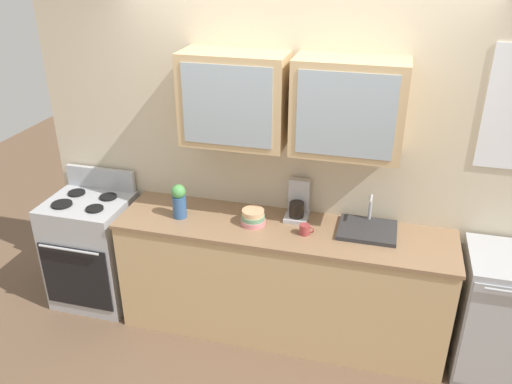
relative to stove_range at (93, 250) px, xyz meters
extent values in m
plane|color=brown|center=(1.60, 0.00, -0.47)|extent=(10.00, 10.00, 0.00)
cube|color=beige|center=(1.60, 0.35, 0.89)|extent=(3.96, 0.10, 2.72)
cube|color=tan|center=(1.21, 0.13, 1.34)|extent=(0.73, 0.33, 0.64)
cube|color=#9EADB7|center=(1.21, -0.04, 1.34)|extent=(0.62, 0.01, 0.54)
cube|color=tan|center=(1.99, 0.13, 1.34)|extent=(0.73, 0.33, 0.64)
cube|color=#9EADB7|center=(1.99, -0.04, 1.34)|extent=(0.62, 0.01, 0.54)
cube|color=tan|center=(1.60, 0.00, -0.02)|extent=(2.43, 0.58, 0.90)
cube|color=#8C6B4C|center=(1.60, 0.00, 0.44)|extent=(2.45, 0.60, 0.03)
cube|color=#ADAFB5|center=(0.00, 0.00, -0.01)|extent=(0.64, 0.56, 0.92)
cube|color=black|center=(0.00, -0.28, -0.08)|extent=(0.59, 0.01, 0.55)
cylinder|color=#ADAFB5|center=(0.00, -0.31, 0.19)|extent=(0.51, 0.02, 0.02)
cube|color=#ADAFB5|center=(0.00, 0.26, 0.54)|extent=(0.60, 0.04, 0.18)
cylinder|color=black|center=(-0.14, -0.10, 0.46)|extent=(0.16, 0.16, 0.02)
cylinder|color=black|center=(0.14, -0.10, 0.46)|extent=(0.14, 0.14, 0.02)
cylinder|color=black|center=(-0.14, 0.10, 0.46)|extent=(0.14, 0.14, 0.02)
cylinder|color=black|center=(0.14, 0.10, 0.46)|extent=(0.14, 0.14, 0.02)
cube|color=#2D2D30|center=(2.19, 0.10, 0.47)|extent=(0.41, 0.35, 0.03)
cylinder|color=#ADAFB5|center=(2.19, 0.24, 0.58)|extent=(0.02, 0.02, 0.19)
cylinder|color=#ADAFB5|center=(2.19, 0.18, 0.68)|extent=(0.02, 0.12, 0.02)
cylinder|color=#D87F84|center=(1.38, 0.00, 0.47)|extent=(0.18, 0.18, 0.04)
cylinder|color=#669972|center=(1.38, 0.00, 0.51)|extent=(0.17, 0.17, 0.04)
cylinder|color=#E0AD7F|center=(1.38, 0.00, 0.54)|extent=(0.16, 0.16, 0.05)
cylinder|color=#33598C|center=(0.82, -0.04, 0.54)|extent=(0.10, 0.10, 0.17)
sphere|color=#4C994C|center=(0.82, -0.04, 0.66)|extent=(0.11, 0.11, 0.11)
cylinder|color=#993838|center=(1.77, -0.05, 0.49)|extent=(0.07, 0.07, 0.08)
torus|color=#993838|center=(1.81, -0.05, 0.49)|extent=(0.05, 0.01, 0.05)
cube|color=#ADAFB5|center=(3.16, 0.00, -0.01)|extent=(0.57, 0.55, 0.92)
cube|color=#ADAFB5|center=(3.16, -0.28, -0.01)|extent=(0.54, 0.01, 0.83)
cube|color=#B7B7BC|center=(1.67, 0.16, 0.47)|extent=(0.17, 0.20, 0.03)
cylinder|color=black|center=(1.67, 0.14, 0.54)|extent=(0.11, 0.11, 0.11)
cube|color=#B7B7BC|center=(1.67, 0.23, 0.61)|extent=(0.15, 0.06, 0.26)
camera|label=1|loc=(2.26, -3.22, 2.35)|focal=36.78mm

